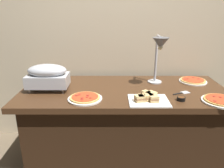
% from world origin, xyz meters
% --- Properties ---
extents(ground_plane, '(8.00, 8.00, 0.00)m').
position_xyz_m(ground_plane, '(0.00, 0.00, 0.00)').
color(ground_plane, brown).
extents(back_wall, '(4.40, 0.04, 2.40)m').
position_xyz_m(back_wall, '(0.00, 0.50, 1.20)').
color(back_wall, '#C6B593').
rests_on(back_wall, ground_plane).
extents(buffet_table, '(1.90, 0.84, 0.76)m').
position_xyz_m(buffet_table, '(0.00, 0.00, 0.39)').
color(buffet_table, '#422816').
rests_on(buffet_table, ground_plane).
extents(chafing_dish, '(0.37, 0.22, 0.24)m').
position_xyz_m(chafing_dish, '(-0.70, -0.02, 0.90)').
color(chafing_dish, '#B7BABF').
rests_on(chafing_dish, buffet_table).
extents(heat_lamp, '(0.15, 0.29, 0.48)m').
position_xyz_m(heat_lamp, '(0.32, 0.08, 1.13)').
color(heat_lamp, '#B7BABF').
rests_on(heat_lamp, buffet_table).
extents(pizza_plate_front, '(0.29, 0.29, 0.03)m').
position_xyz_m(pizza_plate_front, '(0.76, -0.30, 0.77)').
color(pizza_plate_front, white).
rests_on(pizza_plate_front, buffet_table).
extents(pizza_plate_center, '(0.28, 0.28, 0.03)m').
position_xyz_m(pizza_plate_center, '(-0.34, -0.25, 0.77)').
color(pizza_plate_center, white).
rests_on(pizza_plate_center, buffet_table).
extents(pizza_plate_raised_stand, '(0.27, 0.27, 0.03)m').
position_xyz_m(pizza_plate_raised_stand, '(0.71, 0.21, 0.77)').
color(pizza_plate_raised_stand, white).
rests_on(pizza_plate_raised_stand, buffet_table).
extents(sandwich_platter, '(0.32, 0.27, 0.06)m').
position_xyz_m(sandwich_platter, '(0.17, -0.28, 0.78)').
color(sandwich_platter, white).
rests_on(sandwich_platter, buffet_table).
extents(sauce_cup_near, '(0.07, 0.07, 0.03)m').
position_xyz_m(sauce_cup_near, '(0.45, -0.27, 0.78)').
color(sauce_cup_near, black).
rests_on(sauce_cup_near, buffet_table).
extents(serving_spatula, '(0.17, 0.10, 0.01)m').
position_xyz_m(serving_spatula, '(0.50, -0.11, 0.76)').
color(serving_spatula, '#B7BABF').
rests_on(serving_spatula, buffet_table).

